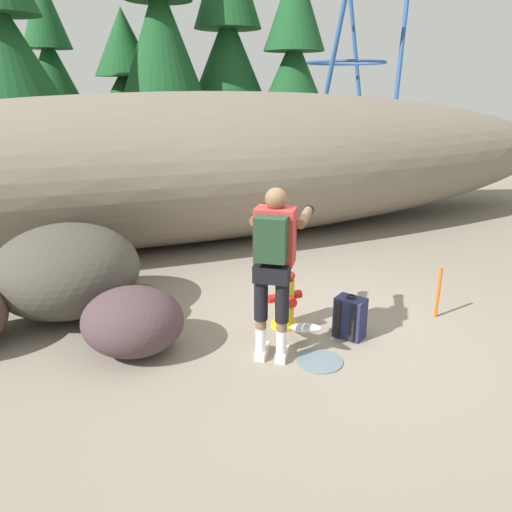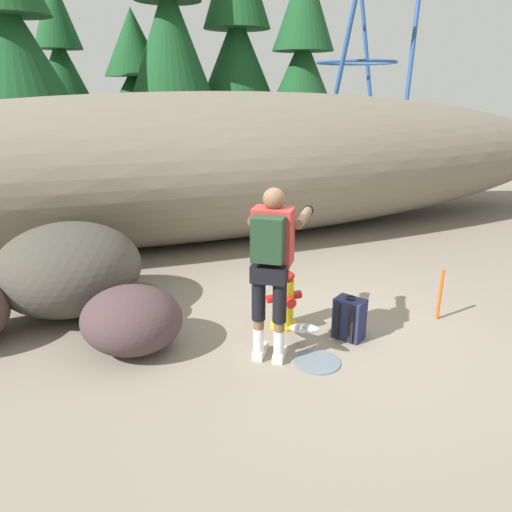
{
  "view_description": "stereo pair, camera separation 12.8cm",
  "coord_description": "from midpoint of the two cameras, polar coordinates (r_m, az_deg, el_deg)",
  "views": [
    {
      "loc": [
        -2.36,
        -4.08,
        2.49
      ],
      "look_at": [
        -0.45,
        0.54,
        0.75
      ],
      "focal_mm": 34.16,
      "sensor_mm": 36.0,
      "label": 1
    },
    {
      "loc": [
        -2.24,
        -4.13,
        2.49
      ],
      "look_at": [
        -0.45,
        0.54,
        0.75
      ],
      "focal_mm": 34.16,
      "sensor_mm": 36.0,
      "label": 2
    }
  ],
  "objects": [
    {
      "name": "pine_tree_far_right",
      "position": [
        15.02,
        -1.96,
        23.24
      ],
      "size": [
        2.91,
        2.91,
        6.84
      ],
      "color": "#47331E",
      "rests_on": "ground_plane"
    },
    {
      "name": "spare_backpack",
      "position": [
        5.2,
        11.6,
        -7.22
      ],
      "size": [
        0.36,
        0.36,
        0.47
      ],
      "rotation": [
        0.0,
        0.0,
        0.54
      ],
      "color": "#23284C",
      "rests_on": "ground_plane"
    },
    {
      "name": "hydrant_water_jet",
      "position": [
        4.91,
        6.69,
        -9.36
      ],
      "size": [
        0.45,
        0.88,
        0.4
      ],
      "color": "silver",
      "rests_on": "ground_plane"
    },
    {
      "name": "pine_tree_ridge_end",
      "position": [
        14.71,
        5.73,
        21.18
      ],
      "size": [
        2.63,
        2.63,
        5.83
      ],
      "color": "#47331E",
      "rests_on": "ground_plane"
    },
    {
      "name": "ground_plane",
      "position": [
        5.34,
        7.43,
        -9.07
      ],
      "size": [
        56.0,
        56.0,
        0.04
      ],
      "primitive_type": "cube",
      "color": "gray"
    },
    {
      "name": "pine_tree_right",
      "position": [
        14.03,
        -9.87,
        25.33
      ],
      "size": [
        2.65,
        2.65,
        7.5
      ],
      "color": "#47331E",
      "rests_on": "ground_plane"
    },
    {
      "name": "boulder_mid",
      "position": [
        5.95,
        -20.45,
        -1.39
      ],
      "size": [
        1.85,
        1.78,
        1.05
      ],
      "primitive_type": "ellipsoid",
      "rotation": [
        0.0,
        0.0,
        1.73
      ],
      "color": "#444138",
      "rests_on": "ground_plane"
    },
    {
      "name": "survey_stake",
      "position": [
        5.85,
        21.34,
        -4.23
      ],
      "size": [
        0.04,
        0.04,
        0.6
      ],
      "primitive_type": "cylinder",
      "color": "#E55914",
      "rests_on": "ground_plane"
    },
    {
      "name": "boulder_outlier",
      "position": [
        5.62,
        -13.36,
        -5.34
      ],
      "size": [
        0.76,
        0.72,
        0.42
      ],
      "primitive_type": "ellipsoid",
      "rotation": [
        0.0,
        0.0,
        0.09
      ],
      "color": "#453529",
      "rests_on": "ground_plane"
    },
    {
      "name": "fire_hydrant",
      "position": [
        5.28,
        4.02,
        -5.18
      ],
      "size": [
        0.39,
        0.34,
        0.7
      ],
      "color": "gold",
      "rests_on": "ground_plane"
    },
    {
      "name": "boulder_small",
      "position": [
        4.96,
        -13.62,
        -7.24
      ],
      "size": [
        1.34,
        1.32,
        0.66
      ],
      "primitive_type": "ellipsoid",
      "rotation": [
        0.0,
        0.0,
        5.71
      ],
      "color": "#473538",
      "rests_on": "ground_plane"
    },
    {
      "name": "pine_tree_left",
      "position": [
        15.31,
        -21.67,
        20.34
      ],
      "size": [
        1.97,
        1.97,
        5.36
      ],
      "color": "#47331E",
      "rests_on": "ground_plane"
    },
    {
      "name": "pine_tree_center",
      "position": [
        14.82,
        -13.62,
        18.59
      ],
      "size": [
        2.54,
        2.54,
        4.52
      ],
      "color": "#47331E",
      "rests_on": "ground_plane"
    },
    {
      "name": "pine_tree_far_left",
      "position": [
        13.08,
        -26.41,
        22.18
      ],
      "size": [
        2.8,
        2.8,
        6.29
      ],
      "color": "#47331E",
      "rests_on": "ground_plane"
    },
    {
      "name": "utility_worker",
      "position": [
        4.46,
        2.73,
        0.31
      ],
      "size": [
        0.88,
        1.01,
        1.65
      ],
      "rotation": [
        0.0,
        0.0,
        0.95
      ],
      "color": "beige",
      "rests_on": "ground_plane"
    },
    {
      "name": "dirt_embankment",
      "position": [
        8.4,
        -4.89,
        10.39
      ],
      "size": [
        15.39,
        3.2,
        2.43
      ],
      "primitive_type": "ellipsoid",
      "color": "#756B5B",
      "rests_on": "ground_plane"
    }
  ]
}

